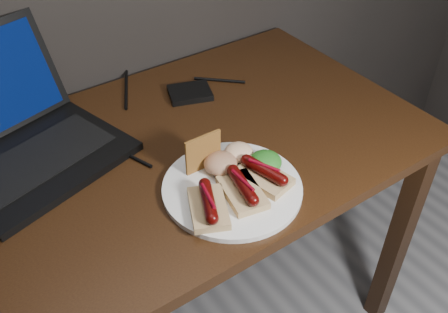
% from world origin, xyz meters
% --- Properties ---
extents(desk, '(1.40, 0.70, 0.75)m').
position_xyz_m(desk, '(0.00, 1.38, 0.66)').
color(desk, '#321D0C').
rests_on(desk, ground).
extents(laptop, '(0.44, 0.44, 0.25)m').
position_xyz_m(laptop, '(-0.18, 1.56, 0.80)').
color(laptop, black).
rests_on(laptop, desk).
extents(hard_drive, '(0.13, 0.12, 0.02)m').
position_xyz_m(hard_drive, '(0.25, 1.55, 0.76)').
color(hard_drive, black).
rests_on(hard_drive, desk).
extents(desk_cables, '(0.86, 0.43, 0.01)m').
position_xyz_m(desk_cables, '(-0.01, 1.54, 0.75)').
color(desk_cables, black).
rests_on(desk_cables, desk).
extents(plate, '(0.30, 0.30, 0.01)m').
position_xyz_m(plate, '(0.13, 1.19, 0.76)').
color(plate, white).
rests_on(plate, desk).
extents(bread_sausage_left, '(0.11, 0.13, 0.04)m').
position_xyz_m(bread_sausage_left, '(0.06, 1.16, 0.78)').
color(bread_sausage_left, '#E1BA84').
rests_on(bread_sausage_left, plate).
extents(bread_sausage_center, '(0.09, 0.13, 0.04)m').
position_xyz_m(bread_sausage_center, '(0.14, 1.16, 0.78)').
color(bread_sausage_center, '#E1BA84').
rests_on(bread_sausage_center, plate).
extents(bread_sausage_right, '(0.09, 0.13, 0.04)m').
position_xyz_m(bread_sausage_right, '(0.20, 1.17, 0.78)').
color(bread_sausage_right, '#E1BA84').
rests_on(bread_sausage_right, plate).
extents(crispbread, '(0.09, 0.01, 0.08)m').
position_xyz_m(crispbread, '(0.12, 1.27, 0.80)').
color(crispbread, '#AF6C30').
rests_on(crispbread, plate).
extents(salad_greens, '(0.07, 0.07, 0.04)m').
position_xyz_m(salad_greens, '(0.22, 1.20, 0.78)').
color(salad_greens, '#115816').
rests_on(salad_greens, plate).
extents(salsa_mound, '(0.07, 0.07, 0.04)m').
position_xyz_m(salsa_mound, '(0.14, 1.25, 0.78)').
color(salsa_mound, maroon).
rests_on(salsa_mound, plate).
extents(coleslaw_mound, '(0.06, 0.06, 0.04)m').
position_xyz_m(coleslaw_mound, '(0.20, 1.25, 0.78)').
color(coleslaw_mound, silver).
rests_on(coleslaw_mound, plate).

